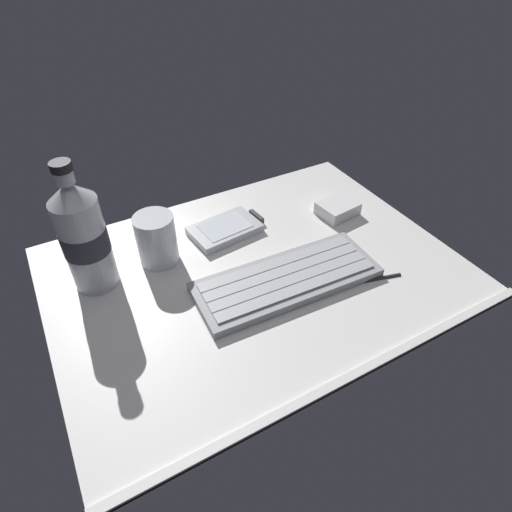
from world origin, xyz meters
TOP-DOWN VIEW (x-y plane):
  - ground_plane at (0.00, -0.23)cm, footprint 64.00×48.00cm
  - keyboard at (2.78, -4.92)cm, footprint 29.47×12.31cm
  - handheld_device at (0.66, 11.52)cm, footprint 13.35×8.86cm
  - juice_cup at (-12.67, 10.09)cm, footprint 6.40×6.40cm
  - water_bottle at (-22.96, 9.70)cm, footprint 6.73×6.73cm
  - charger_block at (21.20, 6.47)cm, footprint 7.59×6.36cm
  - stylus_pen at (15.00, -11.00)cm, footprint 9.37×3.06cm

SIDE VIEW (x-z plane):
  - ground_plane at x=0.00cm, z-range -2.39..0.41cm
  - stylus_pen at x=15.00cm, z-range 0.00..0.70cm
  - handheld_device at x=0.66cm, z-range -0.02..1.48cm
  - keyboard at x=2.78cm, z-range -0.04..1.66cm
  - charger_block at x=21.20cm, z-range 0.00..2.40cm
  - juice_cup at x=-12.67cm, z-range -0.34..8.16cm
  - water_bottle at x=-22.96cm, z-range -1.39..19.41cm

